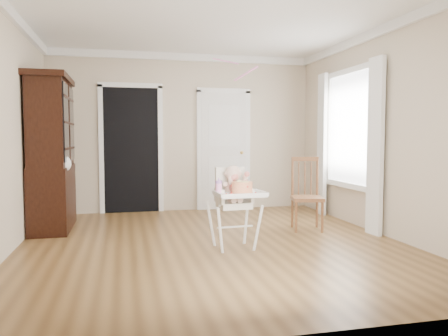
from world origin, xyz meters
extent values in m
plane|color=brown|center=(0.00, 0.00, 0.00)|extent=(5.00, 5.00, 0.00)
plane|color=white|center=(0.00, 0.00, 2.70)|extent=(5.00, 5.00, 0.00)
plane|color=#C3AE98|center=(0.00, 2.50, 1.35)|extent=(4.50, 0.00, 4.50)
plane|color=#C3AE98|center=(-2.25, 0.00, 1.35)|extent=(0.00, 5.00, 5.00)
plane|color=#C3AE98|center=(2.25, 0.00, 1.35)|extent=(0.00, 5.00, 5.00)
cube|color=black|center=(-0.90, 2.48, 1.05)|extent=(0.90, 0.03, 2.10)
cube|color=white|center=(-1.39, 2.48, 1.05)|extent=(0.08, 0.05, 2.18)
cube|color=white|center=(-0.41, 2.48, 1.05)|extent=(0.08, 0.05, 2.18)
cube|color=white|center=(-0.90, 2.48, 2.14)|extent=(1.06, 0.05, 0.08)
cube|color=white|center=(0.70, 2.48, 1.02)|extent=(0.80, 0.05, 2.05)
cube|color=white|center=(0.26, 2.48, 1.02)|extent=(0.08, 0.05, 2.13)
cube|color=white|center=(1.14, 2.48, 1.02)|extent=(0.08, 0.05, 2.13)
sphere|color=gold|center=(1.02, 2.44, 1.00)|extent=(0.06, 0.06, 0.06)
cube|color=white|center=(2.23, 0.80, 1.40)|extent=(0.02, 1.20, 1.60)
cube|color=white|center=(2.21, 0.80, 2.24)|extent=(0.06, 1.36, 0.08)
cube|color=white|center=(2.15, 0.02, 1.15)|extent=(0.08, 0.28, 2.30)
cube|color=white|center=(2.15, 1.58, 1.15)|extent=(0.08, 0.28, 2.30)
cylinder|color=white|center=(-0.02, -0.47, 0.25)|extent=(0.11, 0.11, 0.55)
cylinder|color=white|center=(0.42, -0.45, 0.25)|extent=(0.11, 0.11, 0.55)
cylinder|color=white|center=(-0.04, -0.07, 0.25)|extent=(0.11, 0.11, 0.55)
cylinder|color=white|center=(0.40, -0.04, 0.25)|extent=(0.11, 0.11, 0.55)
cylinder|color=white|center=(0.19, -0.30, 0.26)|extent=(0.42, 0.05, 0.02)
cube|color=white|center=(0.19, -0.26, 0.50)|extent=(0.37, 0.35, 0.07)
cube|color=white|center=(0.02, -0.27, 0.61)|extent=(0.05, 0.31, 0.16)
cube|color=white|center=(0.36, -0.25, 0.61)|extent=(0.05, 0.31, 0.16)
cube|color=white|center=(0.18, -0.10, 0.72)|extent=(0.35, 0.08, 0.40)
cube|color=white|center=(0.20, -0.48, 0.64)|extent=(0.53, 0.39, 0.03)
cube|color=white|center=(0.21, -0.65, 0.66)|extent=(0.51, 0.06, 0.04)
ellipsoid|color=beige|center=(0.19, -0.23, 0.64)|extent=(0.22, 0.18, 0.26)
sphere|color=beige|center=(0.19, -0.23, 0.86)|extent=(0.19, 0.19, 0.18)
sphere|color=red|center=(0.19, -0.29, 0.70)|extent=(0.13, 0.13, 0.13)
sphere|color=red|center=(0.17, -0.31, 0.82)|extent=(0.07, 0.07, 0.07)
sphere|color=red|center=(0.33, -0.30, 0.85)|extent=(0.06, 0.06, 0.06)
cylinder|color=silver|center=(0.22, -0.50, 0.66)|extent=(0.29, 0.29, 0.01)
cylinder|color=#E74128|center=(0.22, -0.50, 0.73)|extent=(0.23, 0.23, 0.12)
cylinder|color=#F2E08C|center=(0.24, -0.52, 0.78)|extent=(0.10, 0.10, 0.02)
cylinder|color=#FF9BD6|center=(-0.02, -0.40, 0.71)|extent=(0.07, 0.07, 0.11)
cylinder|color=#A46ABB|center=(-0.02, -0.40, 0.78)|extent=(0.07, 0.07, 0.03)
cone|color=#A46ABB|center=(-0.02, -0.40, 0.82)|extent=(0.02, 0.02, 0.04)
cube|color=black|center=(-1.99, 1.32, 0.44)|extent=(0.49, 1.17, 0.88)
cube|color=black|center=(-1.99, 1.32, 1.46)|extent=(0.45, 1.17, 1.17)
cube|color=black|center=(-1.76, 1.03, 1.46)|extent=(0.02, 0.51, 1.02)
cube|color=black|center=(-1.76, 1.61, 1.46)|extent=(0.02, 0.51, 1.02)
cube|color=black|center=(-1.99, 1.32, 2.07)|extent=(0.53, 1.25, 0.08)
ellipsoid|color=white|center=(-1.80, 0.98, 0.93)|extent=(0.19, 0.16, 0.21)
cube|color=brown|center=(1.41, 0.47, 0.44)|extent=(0.49, 0.49, 0.05)
cylinder|color=brown|center=(1.20, 0.34, 0.22)|extent=(0.03, 0.03, 0.44)
cylinder|color=brown|center=(1.54, 0.26, 0.22)|extent=(0.03, 0.03, 0.44)
cylinder|color=brown|center=(1.28, 0.68, 0.22)|extent=(0.03, 0.03, 0.44)
cylinder|color=brown|center=(1.62, 0.60, 0.22)|extent=(0.03, 0.03, 0.44)
cylinder|color=brown|center=(1.28, 0.69, 0.72)|extent=(0.03, 0.03, 0.56)
cylinder|color=brown|center=(1.62, 0.61, 0.72)|extent=(0.03, 0.03, 0.56)
cube|color=brown|center=(1.45, 0.65, 0.97)|extent=(0.37, 0.12, 0.06)
camera|label=1|loc=(-1.03, -5.04, 1.27)|focal=35.00mm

